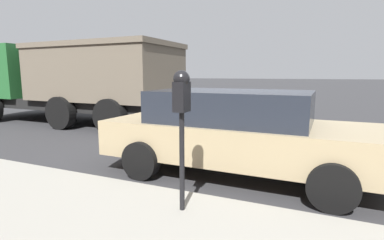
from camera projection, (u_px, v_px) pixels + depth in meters
ground_plane at (241, 161)px, 6.07m from camera, size 220.00×220.00×0.00m
parking_meter at (182, 105)px, 3.39m from camera, size 0.21×0.19×1.65m
car_tan at (238, 131)px, 5.12m from camera, size 2.01×4.68×1.46m
dump_truck at (75, 78)px, 10.79m from camera, size 3.02×7.88×2.79m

